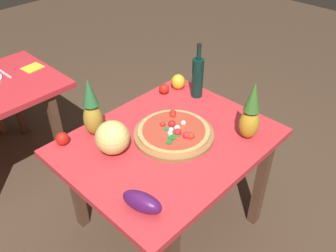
% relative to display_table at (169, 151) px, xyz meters
% --- Properties ---
extents(ground_plane, '(10.00, 10.00, 0.00)m').
position_rel_display_table_xyz_m(ground_plane, '(0.00, 0.00, -0.64)').
color(ground_plane, '#4C3828').
extents(display_table, '(1.16, 0.92, 0.72)m').
position_rel_display_table_xyz_m(display_table, '(0.00, 0.00, 0.00)').
color(display_table, brown).
rests_on(display_table, ground_plane).
extents(pizza_board, '(0.46, 0.46, 0.02)m').
position_rel_display_table_xyz_m(pizza_board, '(0.04, -0.00, 0.10)').
color(pizza_board, olive).
rests_on(pizza_board, display_table).
extents(pizza, '(0.41, 0.41, 0.06)m').
position_rel_display_table_xyz_m(pizza, '(0.04, -0.01, 0.13)').
color(pizza, '#E5A15C').
rests_on(pizza, pizza_board).
extents(wine_bottle, '(0.08, 0.08, 0.37)m').
position_rel_display_table_xyz_m(wine_bottle, '(0.47, 0.19, 0.23)').
color(wine_bottle, '#0B2C25').
rests_on(wine_bottle, display_table).
extents(pineapple_left, '(0.11, 0.11, 0.35)m').
position_rel_display_table_xyz_m(pineapple_left, '(0.33, -0.30, 0.25)').
color(pineapple_left, '#BA9223').
rests_on(pineapple_left, display_table).
extents(pineapple_right, '(0.11, 0.11, 0.36)m').
position_rel_display_table_xyz_m(pineapple_right, '(-0.25, 0.35, 0.25)').
color(pineapple_right, '#AC8C2B').
rests_on(pineapple_right, display_table).
extents(melon, '(0.19, 0.19, 0.19)m').
position_rel_display_table_xyz_m(melon, '(-0.28, 0.15, 0.18)').
color(melon, '#DFD674').
rests_on(melon, display_table).
extents(bell_pepper, '(0.10, 0.10, 0.11)m').
position_rel_display_table_xyz_m(bell_pepper, '(0.46, 0.35, 0.14)').
color(bell_pepper, yellow).
rests_on(bell_pepper, display_table).
extents(eggplant, '(0.14, 0.22, 0.09)m').
position_rel_display_table_xyz_m(eggplant, '(-0.44, -0.26, 0.13)').
color(eggplant, '#4B1653').
rests_on(eggplant, display_table).
extents(tomato_at_corner, '(0.07, 0.07, 0.07)m').
position_rel_display_table_xyz_m(tomato_at_corner, '(0.34, 0.37, 0.12)').
color(tomato_at_corner, red).
rests_on(tomato_at_corner, display_table).
extents(tomato_by_bottle, '(0.07, 0.07, 0.07)m').
position_rel_display_table_xyz_m(tomato_by_bottle, '(-0.43, 0.40, 0.12)').
color(tomato_by_bottle, red).
rests_on(tomato_by_bottle, display_table).
extents(knife_utensil, '(0.02, 0.18, 0.01)m').
position_rel_display_table_xyz_m(knife_utensil, '(-0.29, 1.41, 0.09)').
color(knife_utensil, silver).
rests_on(knife_utensil, background_table).
extents(napkin_folded, '(0.15, 0.13, 0.01)m').
position_rel_display_table_xyz_m(napkin_folded, '(-0.09, 1.35, 0.09)').
color(napkin_folded, yellow).
rests_on(napkin_folded, background_table).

